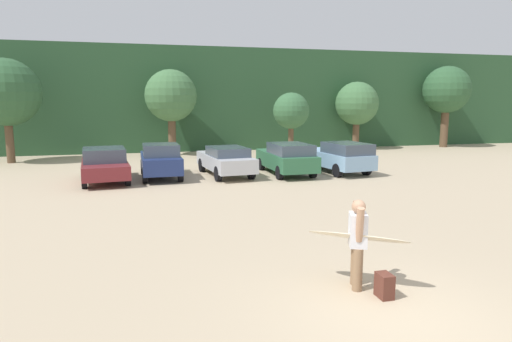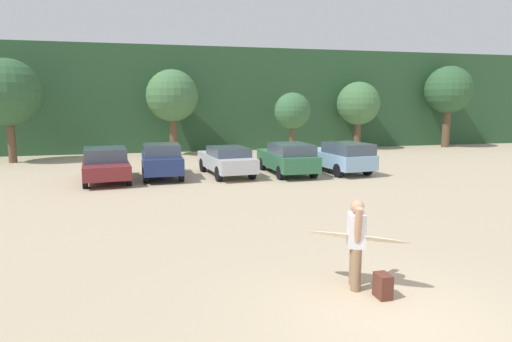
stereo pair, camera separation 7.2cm
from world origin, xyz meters
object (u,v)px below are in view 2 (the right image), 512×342
(person_adult, at_px, (356,239))
(surfboard_cream, at_px, (357,237))
(parked_car_maroon, at_px, (106,164))
(parked_car_silver, at_px, (227,160))
(parked_car_sky_blue, at_px, (339,156))
(backpack_dropped, at_px, (383,286))
(parked_car_forest_green, at_px, (288,158))
(parked_car_navy, at_px, (161,160))

(person_adult, relative_size, surfboard_cream, 0.92)
(parked_car_maroon, height_order, parked_car_silver, parked_car_maroon)
(person_adult, bearing_deg, surfboard_cream, -110.45)
(parked_car_silver, height_order, person_adult, person_adult)
(parked_car_maroon, height_order, surfboard_cream, parked_car_maroon)
(parked_car_sky_blue, height_order, surfboard_cream, parked_car_sky_blue)
(person_adult, bearing_deg, backpack_dropped, 137.71)
(surfboard_cream, height_order, backpack_dropped, surfboard_cream)
(person_adult, distance_m, backpack_dropped, 0.96)
(person_adult, bearing_deg, parked_car_silver, -69.89)
(parked_car_forest_green, bearing_deg, person_adult, 166.32)
(parked_car_navy, height_order, parked_car_forest_green, parked_car_navy)
(parked_car_maroon, xyz_separation_m, person_adult, (5.57, -13.27, 0.18))
(parked_car_maroon, xyz_separation_m, parked_car_forest_green, (8.51, -0.11, 0.04))
(parked_car_forest_green, xyz_separation_m, backpack_dropped, (-2.66, -13.71, -0.60))
(parked_car_silver, relative_size, surfboard_cream, 2.51)
(surfboard_cream, bearing_deg, person_adult, 85.96)
(person_adult, bearing_deg, parked_car_navy, -57.16)
(parked_car_forest_green, bearing_deg, parked_car_silver, 81.54)
(parked_car_silver, relative_size, backpack_dropped, 10.49)
(person_adult, xyz_separation_m, surfboard_cream, (0.04, 0.04, 0.02))
(surfboard_cream, distance_m, backpack_dropped, 0.99)
(parked_car_navy, xyz_separation_m, parked_car_forest_green, (6.05, -0.44, -0.02))
(parked_car_navy, distance_m, parked_car_sky_blue, 8.77)
(parked_car_maroon, bearing_deg, person_adult, -163.40)
(parked_car_silver, xyz_separation_m, backpack_dropped, (0.32, -14.09, -0.54))
(parked_car_silver, distance_m, surfboard_cream, 13.51)
(parked_car_navy, distance_m, backpack_dropped, 14.57)
(parked_car_sky_blue, distance_m, backpack_dropped, 14.65)
(person_adult, bearing_deg, parked_car_maroon, -47.27)
(surfboard_cream, bearing_deg, backpack_dropped, 149.57)
(parked_car_silver, height_order, parked_car_forest_green, parked_car_forest_green)
(parked_car_maroon, height_order, backpack_dropped, parked_car_maroon)
(parked_car_forest_green, height_order, person_adult, person_adult)
(parked_car_silver, bearing_deg, surfboard_cream, 173.85)
(parked_car_sky_blue, distance_m, surfboard_cream, 14.20)
(parked_car_maroon, relative_size, surfboard_cream, 2.31)
(parked_car_navy, xyz_separation_m, parked_car_sky_blue, (8.75, -0.52, -0.02))
(parked_car_navy, xyz_separation_m, backpack_dropped, (3.40, -14.15, -0.62))
(person_adult, relative_size, backpack_dropped, 3.82)
(parked_car_navy, height_order, backpack_dropped, parked_car_navy)
(parked_car_navy, relative_size, parked_car_forest_green, 0.90)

